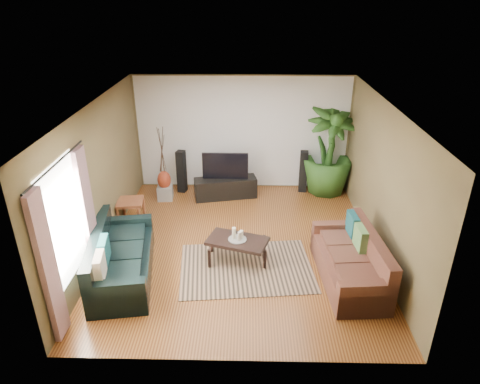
{
  "coord_description": "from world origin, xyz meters",
  "views": [
    {
      "loc": [
        0.16,
        -6.86,
        4.44
      ],
      "look_at": [
        0.0,
        0.2,
        1.05
      ],
      "focal_mm": 32.0,
      "sensor_mm": 36.0,
      "label": 1
    }
  ],
  "objects_px": {
    "coffee_table": "(237,250)",
    "side_table": "(131,212)",
    "speaker_right": "(303,171)",
    "sofa_left": "(122,255)",
    "potted_plant": "(329,151)",
    "tv_stand": "(226,188)",
    "sofa_right": "(350,258)",
    "vase": "(164,180)",
    "pedestal": "(165,192)",
    "television": "(225,166)",
    "speaker_left": "(182,171)"
  },
  "relations": [
    {
      "from": "side_table",
      "to": "speaker_right",
      "type": "bearing_deg",
      "value": 24.55
    },
    {
      "from": "television",
      "to": "pedestal",
      "type": "bearing_deg",
      "value": -173.85
    },
    {
      "from": "television",
      "to": "speaker_left",
      "type": "relative_size",
      "value": 1.02
    },
    {
      "from": "vase",
      "to": "side_table",
      "type": "height_order",
      "value": "vase"
    },
    {
      "from": "potted_plant",
      "to": "tv_stand",
      "type": "bearing_deg",
      "value": -171.0
    },
    {
      "from": "television",
      "to": "side_table",
      "type": "distance_m",
      "value": 2.34
    },
    {
      "from": "speaker_right",
      "to": "side_table",
      "type": "bearing_deg",
      "value": -150.22
    },
    {
      "from": "side_table",
      "to": "sofa_right",
      "type": "bearing_deg",
      "value": -23.6
    },
    {
      "from": "coffee_table",
      "to": "potted_plant",
      "type": "bearing_deg",
      "value": 73.12
    },
    {
      "from": "coffee_table",
      "to": "pedestal",
      "type": "height_order",
      "value": "coffee_table"
    },
    {
      "from": "sofa_left",
      "to": "side_table",
      "type": "relative_size",
      "value": 3.94
    },
    {
      "from": "sofa_right",
      "to": "sofa_left",
      "type": "bearing_deg",
      "value": -94.67
    },
    {
      "from": "speaker_right",
      "to": "pedestal",
      "type": "xyz_separation_m",
      "value": [
        -3.21,
        -0.52,
        -0.34
      ]
    },
    {
      "from": "coffee_table",
      "to": "speaker_right",
      "type": "distance_m",
      "value": 3.3
    },
    {
      "from": "sofa_left",
      "to": "speaker_right",
      "type": "height_order",
      "value": "speaker_right"
    },
    {
      "from": "pedestal",
      "to": "vase",
      "type": "distance_m",
      "value": 0.32
    },
    {
      "from": "tv_stand",
      "to": "vase",
      "type": "height_order",
      "value": "vase"
    },
    {
      "from": "sofa_right",
      "to": "vase",
      "type": "distance_m",
      "value": 4.65
    },
    {
      "from": "potted_plant",
      "to": "sofa_left",
      "type": "bearing_deg",
      "value": -138.87
    },
    {
      "from": "tv_stand",
      "to": "television",
      "type": "relative_size",
      "value": 1.36
    },
    {
      "from": "sofa_left",
      "to": "speaker_right",
      "type": "relative_size",
      "value": 2.11
    },
    {
      "from": "vase",
      "to": "pedestal",
      "type": "bearing_deg",
      "value": 0.0
    },
    {
      "from": "pedestal",
      "to": "side_table",
      "type": "bearing_deg",
      "value": -112.45
    },
    {
      "from": "pedestal",
      "to": "potted_plant",
      "type": "bearing_deg",
      "value": 7.66
    },
    {
      "from": "television",
      "to": "speaker_left",
      "type": "height_order",
      "value": "television"
    },
    {
      "from": "sofa_left",
      "to": "side_table",
      "type": "height_order",
      "value": "sofa_left"
    },
    {
      "from": "tv_stand",
      "to": "television",
      "type": "xyz_separation_m",
      "value": [
        0.0,
        0.02,
        0.54
      ]
    },
    {
      "from": "coffee_table",
      "to": "speaker_right",
      "type": "height_order",
      "value": "speaker_right"
    },
    {
      "from": "sofa_right",
      "to": "television",
      "type": "xyz_separation_m",
      "value": [
        -2.21,
        3.1,
        0.36
      ]
    },
    {
      "from": "sofa_left",
      "to": "television",
      "type": "bearing_deg",
      "value": -36.16
    },
    {
      "from": "vase",
      "to": "tv_stand",
      "type": "bearing_deg",
      "value": 5.34
    },
    {
      "from": "sofa_left",
      "to": "side_table",
      "type": "bearing_deg",
      "value": 0.66
    },
    {
      "from": "speaker_left",
      "to": "side_table",
      "type": "relative_size",
      "value": 1.9
    },
    {
      "from": "potted_plant",
      "to": "side_table",
      "type": "relative_size",
      "value": 3.84
    },
    {
      "from": "speaker_left",
      "to": "vase",
      "type": "relative_size",
      "value": 2.39
    },
    {
      "from": "speaker_left",
      "to": "potted_plant",
      "type": "height_order",
      "value": "potted_plant"
    },
    {
      "from": "pedestal",
      "to": "vase",
      "type": "height_order",
      "value": "vase"
    },
    {
      "from": "television",
      "to": "side_table",
      "type": "height_order",
      "value": "television"
    },
    {
      "from": "television",
      "to": "speaker_right",
      "type": "xyz_separation_m",
      "value": [
        1.82,
        0.37,
        -0.28
      ]
    },
    {
      "from": "sofa_left",
      "to": "sofa_right",
      "type": "height_order",
      "value": "same"
    },
    {
      "from": "sofa_left",
      "to": "television",
      "type": "relative_size",
      "value": 2.04
    },
    {
      "from": "potted_plant",
      "to": "speaker_right",
      "type": "bearing_deg",
      "value": 178.46
    },
    {
      "from": "sofa_right",
      "to": "tv_stand",
      "type": "distance_m",
      "value": 3.79
    },
    {
      "from": "sofa_right",
      "to": "vase",
      "type": "height_order",
      "value": "sofa_right"
    },
    {
      "from": "speaker_right",
      "to": "side_table",
      "type": "distance_m",
      "value": 4.07
    },
    {
      "from": "coffee_table",
      "to": "side_table",
      "type": "height_order",
      "value": "side_table"
    },
    {
      "from": "speaker_right",
      "to": "speaker_left",
      "type": "bearing_deg",
      "value": -173.11
    },
    {
      "from": "coffee_table",
      "to": "side_table",
      "type": "bearing_deg",
      "value": 168.47
    },
    {
      "from": "vase",
      "to": "side_table",
      "type": "xyz_separation_m",
      "value": [
        -0.48,
        -1.17,
        -0.22
      ]
    },
    {
      "from": "potted_plant",
      "to": "vase",
      "type": "xyz_separation_m",
      "value": [
        -3.77,
        -0.51,
        -0.55
      ]
    }
  ]
}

